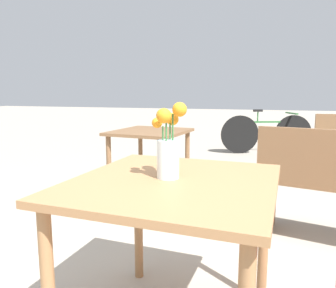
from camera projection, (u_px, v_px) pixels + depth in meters
name	position (u px, v px, depth m)	size (l,w,h in m)	color
table_front	(174.00, 203.00, 1.39)	(0.87, 0.93, 0.73)	#9E7047
flower_vase	(168.00, 150.00, 1.38)	(0.15, 0.16, 0.32)	silver
table_back	(150.00, 141.00, 3.42)	(0.78, 0.86, 0.70)	brown
bicycle	(267.00, 133.00, 5.92)	(1.57, 0.71, 0.79)	black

